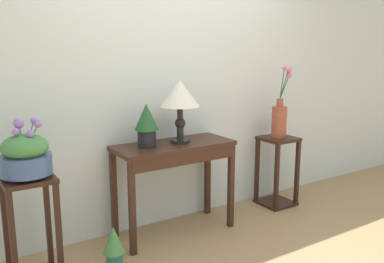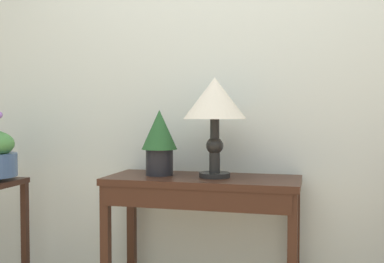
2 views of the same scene
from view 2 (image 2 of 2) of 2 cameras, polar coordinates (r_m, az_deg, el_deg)
back_wall_with_art at (r=2.74m, az=5.16°, el=8.11°), size 9.00×0.10×2.80m
console_table at (r=2.48m, az=1.17°, el=-8.46°), size 1.01×0.42×0.79m
table_lamp at (r=2.44m, az=2.76°, el=3.45°), size 0.33×0.33×0.52m
potted_plant_on_console at (r=2.54m, az=-3.96°, el=-0.88°), size 0.19×0.19×0.35m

